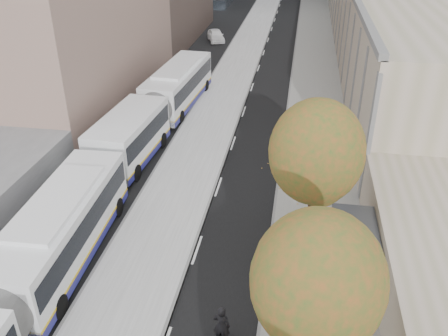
% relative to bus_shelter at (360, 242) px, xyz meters
% --- Properties ---
extents(bus_platform, '(4.25, 150.00, 0.15)m').
position_rel_bus_shelter_xyz_m(bus_platform, '(-9.56, 24.04, -2.11)').
color(bus_platform, '#A6A6A6').
rests_on(bus_platform, ground).
extents(sidewalk, '(4.75, 150.00, 0.08)m').
position_rel_bus_shelter_xyz_m(sidewalk, '(-1.56, 24.04, -2.15)').
color(sidewalk, gray).
rests_on(sidewalk, ground).
extents(bus_shelter, '(1.90, 4.40, 2.53)m').
position_rel_bus_shelter_xyz_m(bus_shelter, '(0.00, 0.00, 0.00)').
color(bus_shelter, '#383A3F').
rests_on(bus_shelter, sidewalk).
extents(tree_b, '(4.00, 4.00, 6.97)m').
position_rel_bus_shelter_xyz_m(tree_b, '(-2.09, -5.96, 2.85)').
color(tree_b, black).
rests_on(tree_b, sidewalk).
extents(tree_c, '(4.20, 4.20, 7.28)m').
position_rel_bus_shelter_xyz_m(tree_c, '(-2.09, 2.04, 3.06)').
color(tree_c, black).
rests_on(tree_c, sidewalk).
extents(bus_near, '(3.40, 18.75, 3.11)m').
position_rel_bus_shelter_xyz_m(bus_near, '(-13.11, -4.71, -0.49)').
color(bus_near, white).
rests_on(bus_near, ground).
extents(bus_far, '(4.02, 19.33, 3.20)m').
position_rel_bus_shelter_xyz_m(bus_far, '(-13.13, 15.22, -0.44)').
color(bus_far, white).
rests_on(bus_far, ground).
extents(cyclist, '(0.69, 1.79, 2.24)m').
position_rel_bus_shelter_xyz_m(cyclist, '(-5.15, -4.69, -1.36)').
color(cyclist, black).
rests_on(cyclist, ground).
extents(distant_car, '(3.05, 4.60, 1.46)m').
position_rel_bus_shelter_xyz_m(distant_car, '(-13.65, 41.29, -1.46)').
color(distant_car, white).
rests_on(distant_car, ground).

